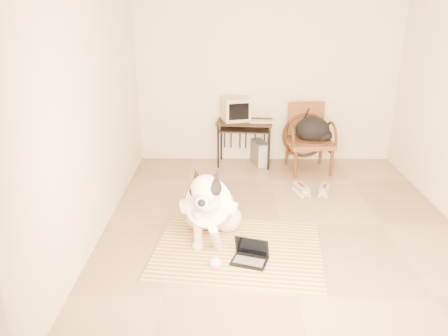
{
  "coord_description": "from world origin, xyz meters",
  "views": [
    {
      "loc": [
        -0.62,
        -4.47,
        2.4
      ],
      "look_at": [
        -0.65,
        -0.31,
        0.81
      ],
      "focal_mm": 35.0,
      "sensor_mm": 36.0,
      "label": 1
    }
  ],
  "objects_px": {
    "dog": "(211,208)",
    "rattan_chair": "(309,138)",
    "pc_tower": "(259,153)",
    "backpack": "(314,131)",
    "laptop": "(250,255)",
    "crt_monitor": "(236,109)",
    "computer_desk": "(245,128)"
  },
  "relations": [
    {
      "from": "dog",
      "to": "rattan_chair",
      "type": "relative_size",
      "value": 1.33
    },
    {
      "from": "rattan_chair",
      "to": "pc_tower",
      "type": "bearing_deg",
      "value": 165.05
    },
    {
      "from": "dog",
      "to": "backpack",
      "type": "relative_size",
      "value": 2.43
    },
    {
      "from": "laptop",
      "to": "backpack",
      "type": "bearing_deg",
      "value": 67.27
    },
    {
      "from": "laptop",
      "to": "backpack",
      "type": "xyz_separation_m",
      "value": [
        1.06,
        2.52,
        0.55
      ]
    },
    {
      "from": "crt_monitor",
      "to": "rattan_chair",
      "type": "bearing_deg",
      "value": -12.38
    },
    {
      "from": "pc_tower",
      "to": "laptop",
      "type": "bearing_deg",
      "value": -95.75
    },
    {
      "from": "computer_desk",
      "to": "crt_monitor",
      "type": "height_order",
      "value": "crt_monitor"
    },
    {
      "from": "backpack",
      "to": "dog",
      "type": "bearing_deg",
      "value": -125.17
    },
    {
      "from": "dog",
      "to": "crt_monitor",
      "type": "height_order",
      "value": "crt_monitor"
    },
    {
      "from": "computer_desk",
      "to": "crt_monitor",
      "type": "distance_m",
      "value": 0.31
    },
    {
      "from": "laptop",
      "to": "pc_tower",
      "type": "distance_m",
      "value": 2.8
    },
    {
      "from": "crt_monitor",
      "to": "pc_tower",
      "type": "height_order",
      "value": "crt_monitor"
    },
    {
      "from": "computer_desk",
      "to": "backpack",
      "type": "height_order",
      "value": "backpack"
    },
    {
      "from": "dog",
      "to": "crt_monitor",
      "type": "relative_size",
      "value": 2.78
    },
    {
      "from": "laptop",
      "to": "computer_desk",
      "type": "height_order",
      "value": "computer_desk"
    },
    {
      "from": "pc_tower",
      "to": "backpack",
      "type": "relative_size",
      "value": 0.79
    },
    {
      "from": "backpack",
      "to": "pc_tower",
      "type": "bearing_deg",
      "value": 161.22
    },
    {
      "from": "dog",
      "to": "backpack",
      "type": "height_order",
      "value": "dog"
    },
    {
      "from": "pc_tower",
      "to": "rattan_chair",
      "type": "xyz_separation_m",
      "value": [
        0.72,
        -0.19,
        0.31
      ]
    },
    {
      "from": "laptop",
      "to": "rattan_chair",
      "type": "distance_m",
      "value": 2.81
    },
    {
      "from": "dog",
      "to": "laptop",
      "type": "bearing_deg",
      "value": -48.84
    },
    {
      "from": "rattan_chair",
      "to": "dog",
      "type": "bearing_deg",
      "value": -123.18
    },
    {
      "from": "laptop",
      "to": "pc_tower",
      "type": "height_order",
      "value": "pc_tower"
    },
    {
      "from": "crt_monitor",
      "to": "pc_tower",
      "type": "relative_size",
      "value": 1.1
    },
    {
      "from": "computer_desk",
      "to": "backpack",
      "type": "xyz_separation_m",
      "value": [
        1.02,
        -0.24,
        0.02
      ]
    },
    {
      "from": "dog",
      "to": "rattan_chair",
      "type": "bearing_deg",
      "value": 56.82
    },
    {
      "from": "rattan_chair",
      "to": "backpack",
      "type": "relative_size",
      "value": 1.83
    },
    {
      "from": "pc_tower",
      "to": "backpack",
      "type": "xyz_separation_m",
      "value": [
        0.78,
        -0.26,
        0.44
      ]
    },
    {
      "from": "laptop",
      "to": "pc_tower",
      "type": "xyz_separation_m",
      "value": [
        0.28,
        2.78,
        0.11
      ]
    },
    {
      "from": "computer_desk",
      "to": "rattan_chair",
      "type": "height_order",
      "value": "rattan_chair"
    },
    {
      "from": "dog",
      "to": "laptop",
      "type": "xyz_separation_m",
      "value": [
        0.4,
        -0.46,
        -0.29
      ]
    }
  ]
}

